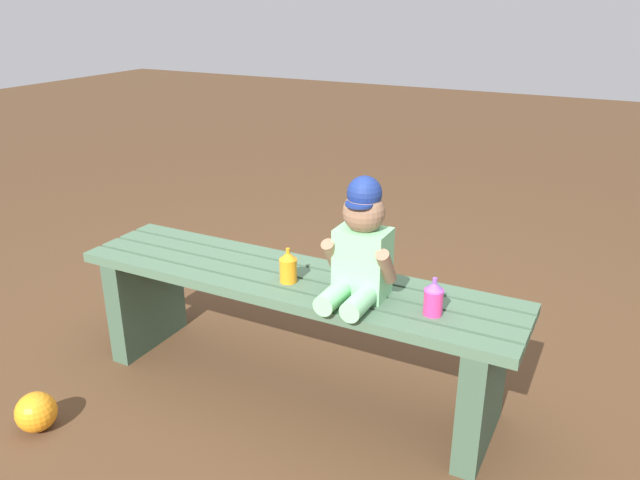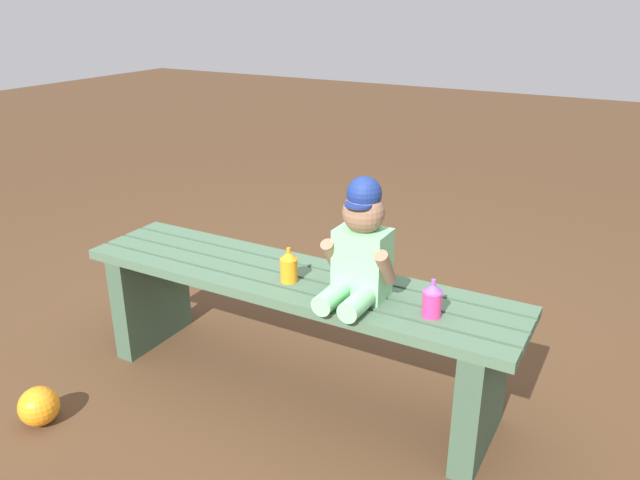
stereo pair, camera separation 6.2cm
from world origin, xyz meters
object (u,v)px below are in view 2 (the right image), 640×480
Objects in this scene: child_figure at (360,247)px; sippy_cup_left at (289,266)px; park_bench at (294,313)px; sippy_cup_right at (432,299)px; toy_ball at (39,406)px.

sippy_cup_left is (-0.26, -0.01, -0.12)m from child_figure.
child_figure reaches higher than sippy_cup_left.
park_bench is 13.20× the size of sippy_cup_left.
child_figure reaches higher than sippy_cup_right.
toy_ball is at bearing -154.09° from sippy_cup_right.
sippy_cup_right is 1.39m from toy_ball.
sippy_cup_left reaches higher than park_bench.
sippy_cup_right is 0.90× the size of toy_ball.
toy_ball is (-0.67, -0.57, -0.45)m from sippy_cup_left.
child_figure is at bearing -6.78° from park_bench.
park_bench is 0.57m from sippy_cup_right.
sippy_cup_right is at bearing -4.64° from park_bench.
child_figure is at bearing 32.15° from toy_ball.
park_bench is at bearing 43.31° from toy_ball.
toy_ball is at bearing -136.69° from park_bench.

